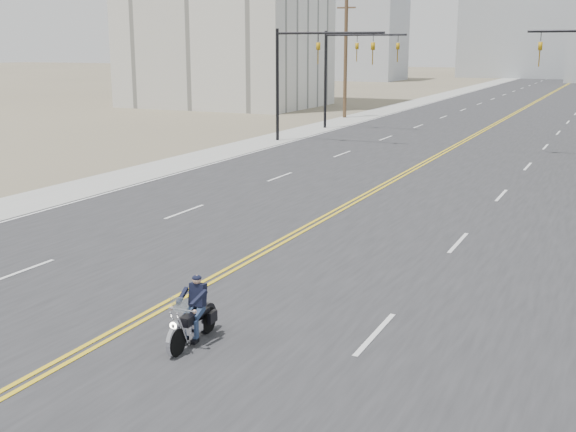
{
  "coord_description": "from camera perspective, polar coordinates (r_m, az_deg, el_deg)",
  "views": [
    {
      "loc": [
        9.4,
        -9.63,
        5.93
      ],
      "look_at": [
        1.56,
        6.97,
        1.6
      ],
      "focal_mm": 45.0,
      "sensor_mm": 36.0,
      "label": 1
    }
  ],
  "objects": [
    {
      "name": "haze_bldg_f",
      "position": [
        151.76,
        2.29,
        14.05
      ],
      "size": [
        12.0,
        12.0,
        16.0
      ],
      "primitive_type": "cube",
      "color": "#ADB2B7",
      "rests_on": "ground"
    },
    {
      "name": "road",
      "position": [
        80.4,
        18.69,
        8.36
      ],
      "size": [
        20.0,
        200.0,
        0.01
      ],
      "primitive_type": "cube",
      "color": "#303033",
      "rests_on": "ground"
    },
    {
      "name": "ground_plane",
      "position": [
        14.71,
        -17.71,
        -11.18
      ],
      "size": [
        400.0,
        400.0,
        0.0
      ],
      "primitive_type": "plane",
      "color": "#776D56",
      "rests_on": "ground"
    },
    {
      "name": "traffic_mast_left",
      "position": [
        45.52,
        1.48,
        12.02
      ],
      "size": [
        7.1,
        0.26,
        7.0
      ],
      "color": "black",
      "rests_on": "ground"
    },
    {
      "name": "motorcyclist",
      "position": [
        14.84,
        -7.6,
        -7.49
      ],
      "size": [
        0.87,
        1.83,
        1.4
      ],
      "primitive_type": null,
      "rotation": [
        0.0,
        0.0,
        3.2
      ],
      "color": "black",
      "rests_on": "ground"
    },
    {
      "name": "sidewalk_left",
      "position": [
        82.54,
        10.67,
        8.94
      ],
      "size": [
        3.0,
        200.0,
        0.01
      ],
      "primitive_type": "cube",
      "color": "#A5A5A0",
      "rests_on": "ground"
    },
    {
      "name": "haze_bldg_d",
      "position": [
        151.32,
        17.76,
        15.35
      ],
      "size": [
        20.0,
        15.0,
        26.0
      ],
      "primitive_type": "cube",
      "color": "#ADB2B7",
      "rests_on": "ground"
    },
    {
      "name": "utility_pole_left",
      "position": [
        61.65,
        4.58,
        12.82
      ],
      "size": [
        2.2,
        0.3,
        10.5
      ],
      "color": "brown",
      "rests_on": "ground"
    },
    {
      "name": "haze_bldg_a",
      "position": [
        132.4,
        5.87,
        15.41
      ],
      "size": [
        14.0,
        12.0,
        22.0
      ],
      "primitive_type": "cube",
      "color": "#B7BCC6",
      "rests_on": "ground"
    },
    {
      "name": "traffic_mast_far",
      "position": [
        53.05,
        4.72,
        12.09
      ],
      "size": [
        6.1,
        0.26,
        7.0
      ],
      "color": "black",
      "rests_on": "ground"
    }
  ]
}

